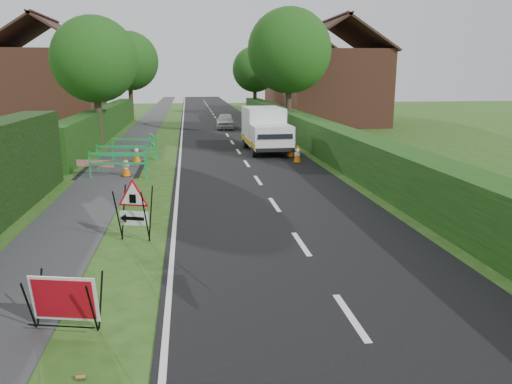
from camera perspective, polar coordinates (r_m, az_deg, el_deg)
ground at (r=10.09m, az=-7.65°, el=-8.47°), size 120.00×120.00×0.00m
road_surface at (r=44.60m, az=-4.63°, el=8.41°), size 6.00×90.00×0.02m
footpath at (r=44.64m, az=-11.77°, el=8.18°), size 2.00×90.00×0.02m
hedge_west_far at (r=32.00m, az=-16.88°, el=5.99°), size 1.00×24.00×1.80m
hedge_east at (r=26.45m, az=6.45°, el=5.07°), size 1.20×50.00×1.50m
house_west at (r=40.66m, az=-22.51°, el=11.09°), size 7.50×7.40×7.88m
house_east_a at (r=38.96m, az=8.76°, el=11.87°), size 7.50×7.40×7.88m
house_east_b at (r=52.76m, az=5.47°, el=12.27°), size 7.50×7.40×7.88m
tree_nw at (r=27.79m, az=-17.97°, el=14.19°), size 4.40×4.40×6.70m
tree_ne at (r=32.05m, az=3.82°, el=15.81°), size 5.20×5.20×7.79m
tree_fw at (r=43.65m, az=-14.32°, el=14.29°), size 4.80×4.80×7.24m
tree_fe at (r=47.81m, az=-0.12°, el=13.83°), size 4.20×4.20×6.33m
red_rect_sign at (r=8.00m, az=-21.08°, el=-11.44°), size 1.10×0.82×0.85m
triangle_sign at (r=11.56m, az=-14.01°, el=-1.48°), size 1.05×1.05×1.22m
works_van at (r=24.79m, az=1.08°, el=7.24°), size 1.96×4.73×2.13m
traffic_cone_0 at (r=21.68m, az=4.75°, el=4.37°), size 0.38×0.38×0.79m
traffic_cone_1 at (r=23.21m, az=3.94°, el=4.97°), size 0.38×0.38×0.79m
traffic_cone_2 at (r=25.34m, az=4.37°, el=5.66°), size 0.38×0.38×0.79m
traffic_cone_3 at (r=19.23m, az=-14.64°, el=2.86°), size 0.38×0.38×0.79m
traffic_cone_4 at (r=22.21m, az=-13.50°, el=4.26°), size 0.38×0.38×0.79m
ped_barrier_0 at (r=18.97m, az=-15.56°, el=3.39°), size 2.08×0.46×1.00m
ped_barrier_1 at (r=20.79m, az=-15.08°, el=4.25°), size 2.09×0.64×1.00m
ped_barrier_2 at (r=22.98m, az=-13.74°, el=5.14°), size 2.09×0.75×1.00m
ped_barrier_3 at (r=23.98m, az=-11.74°, el=5.56°), size 0.69×2.09×1.00m
redwhite_plank at (r=19.91m, az=-17.84°, el=1.84°), size 1.44×0.51×0.25m
litter_can at (r=7.00m, az=-19.34°, el=-19.59°), size 0.12×0.07×0.07m
hatchback_car at (r=35.79m, az=-3.50°, el=8.11°), size 1.49×3.23×1.07m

